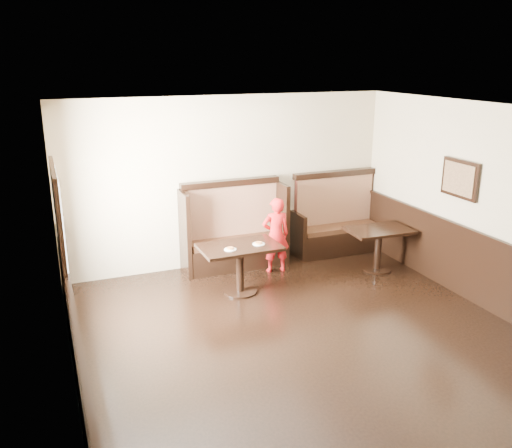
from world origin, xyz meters
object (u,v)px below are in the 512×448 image
booth_main (234,236)px  booth_neighbor (336,225)px  child (276,235)px  table_main (240,257)px  table_neighbor (379,239)px

booth_main → booth_neighbor: same height
booth_neighbor → child: bearing=-160.9°
booth_main → child: 0.74m
booth_neighbor → table_main: size_ratio=1.40×
booth_main → child: size_ratio=1.41×
booth_main → table_main: bearing=-104.7°
table_main → table_neighbor: size_ratio=1.12×
booth_neighbor → table_neighbor: size_ratio=1.57×
child → booth_main: bearing=-36.2°
child → table_neighbor: bearing=165.5°
table_neighbor → booth_neighbor: bearing=102.7°
table_main → child: child is taller
booth_neighbor → table_neighbor: 1.07m
table_main → child: (0.83, 0.58, 0.05)m
child → table_main: bearing=40.3°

